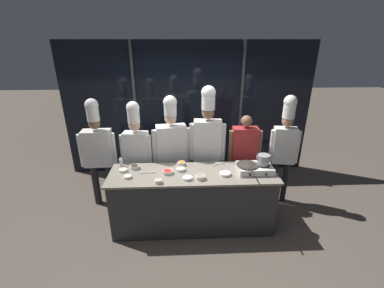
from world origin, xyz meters
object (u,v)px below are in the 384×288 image
(squeeze_bottle_clear, at_px, (121,162))
(prep_bowl_shrimp, at_px, (158,181))
(stock_pot, at_px, (263,160))
(prep_bowl_soy_glaze, at_px, (135,167))
(portable_stove, at_px, (255,168))
(chef_head, at_px, (98,148))
(prep_bowl_chicken, at_px, (181,169))
(serving_spoon_solid, at_px, (220,163))
(prep_bowl_mushrooms, at_px, (200,177))
(prep_bowl_garlic, at_px, (225,174))
(prep_bowl_carrots, at_px, (181,163))
(chef_apprentice, at_px, (285,142))
(prep_bowl_bean_sprouts, at_px, (188,178))
(chef_pastry, at_px, (207,139))
(prep_bowl_noodles, at_px, (123,170))
(frying_pan, at_px, (247,164))
(prep_bowl_onion, at_px, (128,177))
(prep_bowl_bell_pepper, at_px, (167,172))
(serving_spoon_slotted, at_px, (150,172))
(chef_sous, at_px, (136,148))
(chef_line, at_px, (171,146))
(person_guest, at_px, (244,152))

(squeeze_bottle_clear, bearing_deg, prep_bowl_shrimp, -41.07)
(stock_pot, relative_size, prep_bowl_soy_glaze, 1.50)
(portable_stove, relative_size, chef_head, 0.27)
(prep_bowl_chicken, bearing_deg, serving_spoon_solid, 17.34)
(squeeze_bottle_clear, bearing_deg, prep_bowl_mushrooms, -20.37)
(prep_bowl_chicken, height_order, prep_bowl_garlic, prep_bowl_chicken)
(prep_bowl_mushrooms, height_order, chef_head, chef_head)
(prep_bowl_garlic, xyz_separation_m, prep_bowl_carrots, (-0.62, 0.33, 0.01))
(prep_bowl_garlic, height_order, chef_apprentice, chef_apprentice)
(portable_stove, bearing_deg, prep_bowl_mushrooms, -167.05)
(prep_bowl_bean_sprouts, relative_size, prep_bowl_garlic, 0.84)
(prep_bowl_chicken, height_order, prep_bowl_shrimp, prep_bowl_shrimp)
(chef_pastry, bearing_deg, prep_bowl_noodles, 26.19)
(prep_bowl_chicken, bearing_deg, frying_pan, -4.54)
(prep_bowl_chicken, distance_m, chef_apprentice, 1.80)
(stock_pot, bearing_deg, prep_bowl_noodles, 177.39)
(portable_stove, xyz_separation_m, prep_bowl_bean_sprouts, (-0.98, -0.18, -0.03))
(chef_head, xyz_separation_m, chef_apprentice, (3.06, -0.06, 0.08))
(prep_bowl_shrimp, relative_size, prep_bowl_noodles, 0.76)
(chef_head, bearing_deg, squeeze_bottle_clear, 136.40)
(portable_stove, relative_size, prep_bowl_onion, 4.69)
(chef_apprentice, bearing_deg, frying_pan, 46.56)
(prep_bowl_bell_pepper, distance_m, serving_spoon_solid, 0.85)
(prep_bowl_chicken, height_order, chef_pastry, chef_pastry)
(prep_bowl_shrimp, xyz_separation_m, prep_bowl_noodles, (-0.54, 0.37, -0.01))
(squeeze_bottle_clear, distance_m, serving_spoon_slotted, 0.52)
(chef_sous, relative_size, chef_pastry, 0.89)
(serving_spoon_solid, relative_size, chef_sous, 0.11)
(chef_sous, height_order, chef_pastry, chef_pastry)
(prep_bowl_mushrooms, height_order, chef_pastry, chef_pastry)
(serving_spoon_solid, xyz_separation_m, chef_pastry, (-0.18, 0.33, 0.28))
(chef_head, bearing_deg, prep_bowl_soy_glaze, 142.07)
(prep_bowl_mushrooms, bearing_deg, stock_pot, 11.40)
(portable_stove, bearing_deg, prep_bowl_carrots, 166.93)
(prep_bowl_mushrooms, height_order, chef_line, chef_line)
(serving_spoon_slotted, distance_m, serving_spoon_solid, 1.08)
(prep_bowl_shrimp, height_order, chef_sous, chef_sous)
(prep_bowl_bell_pepper, xyz_separation_m, chef_sous, (-0.52, 0.58, 0.13))
(chef_head, bearing_deg, prep_bowl_garlic, 157.38)
(chef_line, distance_m, chef_apprentice, 1.87)
(prep_bowl_bell_pepper, bearing_deg, portable_stove, 0.27)
(stock_pot, xyz_separation_m, chef_head, (-2.53, 0.64, -0.05))
(chef_line, bearing_deg, serving_spoon_slotted, 55.61)
(prep_bowl_shrimp, bearing_deg, chef_pastry, 49.64)
(serving_spoon_solid, height_order, person_guest, person_guest)
(frying_pan, bearing_deg, chef_apprentice, 37.69)
(prep_bowl_shrimp, distance_m, chef_line, 0.93)
(portable_stove, distance_m, prep_bowl_mushrooms, 0.83)
(prep_bowl_noodles, bearing_deg, chef_sous, 75.21)
(prep_bowl_shrimp, bearing_deg, chef_head, 138.85)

